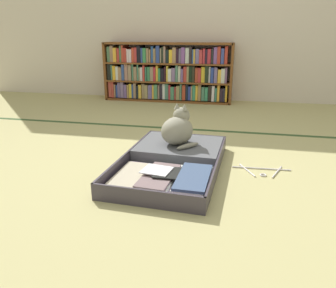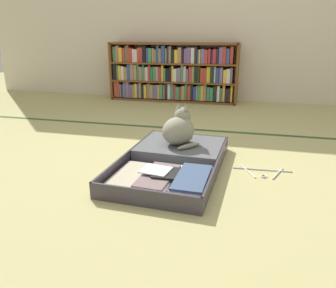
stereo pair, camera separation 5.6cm
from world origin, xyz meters
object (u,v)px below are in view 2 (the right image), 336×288
at_px(open_suitcase, 175,160).
at_px(clothes_hanger, 263,172).
at_px(black_cat, 180,129).
at_px(bookshelf, 172,73).

distance_m(open_suitcase, clothes_hanger, 0.56).
bearing_deg(black_cat, clothes_hanger, -15.12).
bearing_deg(clothes_hanger, black_cat, 164.88).
xyz_separation_m(open_suitcase, black_cat, (-0.01, 0.19, 0.16)).
bearing_deg(clothes_hanger, open_suitcase, -176.56).
xyz_separation_m(bookshelf, black_cat, (0.50, -1.98, -0.15)).
xyz_separation_m(open_suitcase, clothes_hanger, (0.56, 0.03, -0.04)).
relative_size(black_cat, clothes_hanger, 0.85).
relative_size(bookshelf, black_cat, 5.19).
bearing_deg(bookshelf, black_cat, -75.74).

